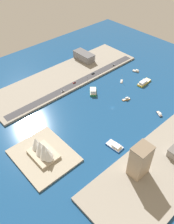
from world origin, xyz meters
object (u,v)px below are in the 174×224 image
at_px(water_taxi_orange, 126,99).
at_px(ferry_green_doubledeck, 93,91).
at_px(ferry_yellow_fast, 144,82).
at_px(sailboat_small_white, 122,81).
at_px(sedan_silver, 113,65).
at_px(van_white, 63,91).
at_px(apartment_midrise_tan, 140,161).
at_px(pickup_red, 74,82).
at_px(suv_black, 93,73).
at_px(traffic_light_waterfront, 87,79).
at_px(patrol_launch_navy, 159,114).
at_px(yacht_sleek_gray, 136,71).
at_px(opera_landmark, 42,149).
at_px(warehouse_low_gray, 84,56).
at_px(catamaran_blue, 115,146).

height_order(water_taxi_orange, ferry_green_doubledeck, ferry_green_doubledeck).
xyz_separation_m(ferry_yellow_fast, ferry_green_doubledeck, (33.51, 70.33, 0.76)).
relative_size(sailboat_small_white, sedan_silver, 2.31).
relative_size(water_taxi_orange, van_white, 2.75).
distance_m(apartment_midrise_tan, pickup_red, 166.53).
xyz_separation_m(suv_black, traffic_light_waterfront, (-8.54, 19.28, 3.45)).
bearing_deg(traffic_light_waterfront, ferry_green_doubledeck, 155.18).
relative_size(patrol_launch_navy, van_white, 2.55).
distance_m(patrol_launch_navy, ferry_yellow_fast, 68.20).
relative_size(yacht_sleek_gray, opera_landmark, 0.32).
height_order(patrol_launch_navy, van_white, van_white).
height_order(sedan_silver, traffic_light_waterfront, traffic_light_waterfront).
distance_m(ferry_yellow_fast, yacht_sleek_gray, 33.67).
bearing_deg(traffic_light_waterfront, van_white, 84.80).
bearing_deg(ferry_yellow_fast, opera_landmark, 93.44).
bearing_deg(pickup_red, yacht_sleek_gray, -111.81).
bearing_deg(warehouse_low_gray, water_taxi_orange, 166.62).
bearing_deg(sedan_silver, warehouse_low_gray, 24.71).
xyz_separation_m(sailboat_small_white, warehouse_low_gray, (83.39, 0.02, 7.91)).
distance_m(water_taxi_orange, van_white, 87.44).
distance_m(patrol_launch_navy, ferry_green_doubledeck, 93.58).
xyz_separation_m(ferry_green_doubledeck, sedan_silver, (28.80, -71.18, 0.62)).
distance_m(catamaran_blue, opera_landmark, 77.52).
relative_size(yacht_sleek_gray, warehouse_low_gray, 0.29).
xyz_separation_m(sedan_silver, traffic_light_waterfront, (-4.91, 60.13, 3.46)).
relative_size(sailboat_small_white, warehouse_low_gray, 0.32).
xyz_separation_m(water_taxi_orange, suv_black, (73.68, -8.05, 2.24)).
distance_m(ferry_yellow_fast, apartment_midrise_tan, 158.78).
xyz_separation_m(patrol_launch_navy, ferry_yellow_fast, (55.07, -40.22, 0.99)).
relative_size(sedan_silver, opera_landmark, 0.15).
bearing_deg(water_taxi_orange, traffic_light_waterfront, 9.78).
distance_m(patrol_launch_navy, apartment_midrise_tan, 97.63).
xyz_separation_m(patrol_launch_navy, van_white, (116.34, 61.48, 2.41)).
height_order(apartment_midrise_tan, sedan_silver, apartment_midrise_tan).
xyz_separation_m(warehouse_low_gray, opera_landmark, (-119.54, 163.68, 1.70)).
distance_m(sailboat_small_white, patrol_launch_navy, 82.59).
bearing_deg(patrol_launch_navy, ferry_yellow_fast, -36.14).
height_order(pickup_red, suv_black, pickup_red).
height_order(catamaran_blue, opera_landmark, opera_landmark).
relative_size(water_taxi_orange, suv_black, 2.26).
relative_size(ferry_yellow_fast, pickup_red, 5.95).
bearing_deg(apartment_midrise_tan, patrol_launch_navy, -68.10).
distance_m(ferry_yellow_fast, sedan_silver, 62.33).
xyz_separation_m(catamaran_blue, opera_landmark, (42.07, 64.49, 8.99)).
relative_size(ferry_green_doubledeck, sedan_silver, 3.98).
xyz_separation_m(warehouse_low_gray, pickup_red, (-42.06, 56.25, -5.17)).
bearing_deg(suv_black, yacht_sleek_gray, -122.89).
bearing_deg(pickup_red, warehouse_low_gray, -53.21).
relative_size(water_taxi_orange, ferry_green_doubledeck, 0.58).
distance_m(sedan_silver, traffic_light_waterfront, 60.43).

